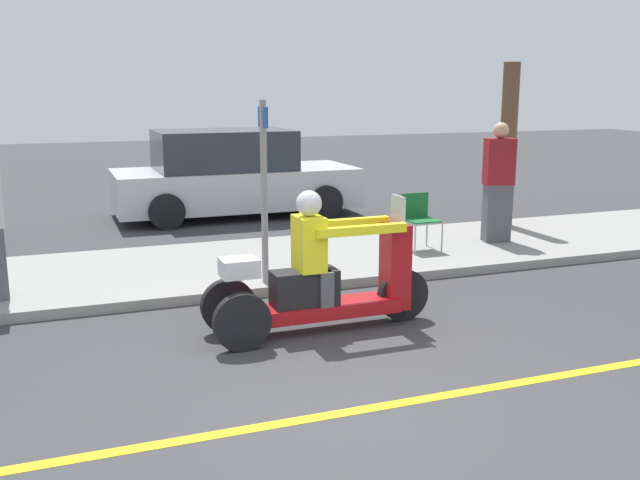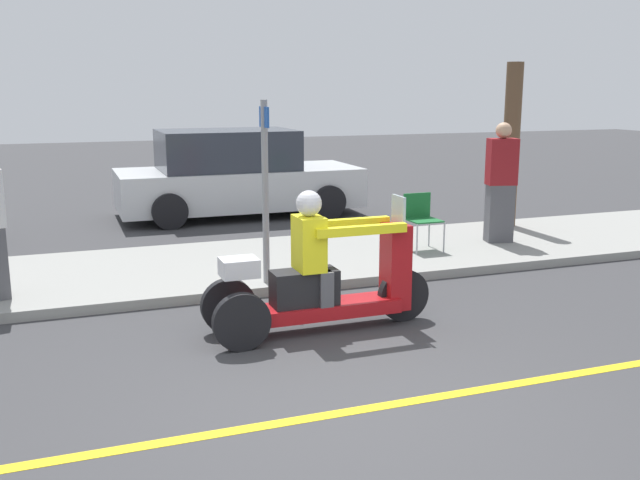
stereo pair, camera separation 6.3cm
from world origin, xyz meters
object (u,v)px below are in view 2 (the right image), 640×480
(motorcycle_trike, at_px, (320,281))
(parked_car_lot_right, at_px, (235,176))
(spectator_by_tree, at_px, (501,185))
(street_sign, at_px, (265,185))
(tree_trunk, at_px, (511,146))
(folding_chair_curbside, at_px, (421,215))

(motorcycle_trike, height_order, parked_car_lot_right, parked_car_lot_right)
(motorcycle_trike, xyz_separation_m, spectator_by_tree, (3.91, 2.61, 0.47))
(spectator_by_tree, relative_size, street_sign, 0.83)
(motorcycle_trike, bearing_deg, street_sign, 94.02)
(parked_car_lot_right, bearing_deg, tree_trunk, -39.20)
(spectator_by_tree, distance_m, street_sign, 4.16)
(parked_car_lot_right, relative_size, street_sign, 2.11)
(spectator_by_tree, xyz_separation_m, tree_trunk, (0.90, 1.07, 0.50))
(motorcycle_trike, bearing_deg, folding_chair_curbside, 45.50)
(parked_car_lot_right, distance_m, tree_trunk, 5.21)
(motorcycle_trike, relative_size, parked_car_lot_right, 0.52)
(folding_chair_curbside, relative_size, tree_trunk, 0.30)
(tree_trunk, bearing_deg, folding_chair_curbside, -153.97)
(folding_chair_curbside, relative_size, street_sign, 0.37)
(motorcycle_trike, height_order, street_sign, street_sign)
(folding_chair_curbside, xyz_separation_m, street_sign, (-2.63, -0.97, 0.69))
(street_sign, bearing_deg, folding_chair_curbside, 20.19)
(motorcycle_trike, xyz_separation_m, street_sign, (-0.11, 1.59, 0.79))
(parked_car_lot_right, height_order, tree_trunk, tree_trunk)
(motorcycle_trike, distance_m, street_sign, 1.78)
(folding_chair_curbside, bearing_deg, spectator_by_tree, 2.17)
(folding_chair_curbside, bearing_deg, motorcycle_trike, -134.50)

